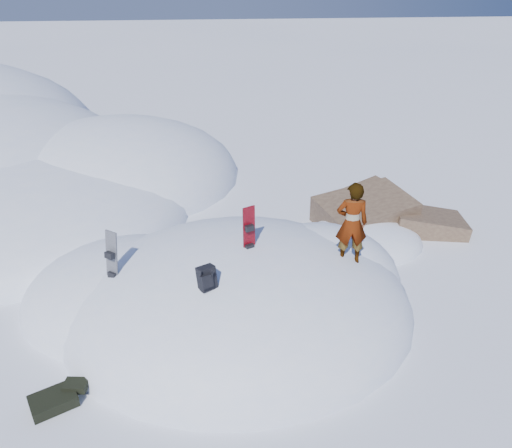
{
  "coord_description": "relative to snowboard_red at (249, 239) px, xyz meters",
  "views": [
    {
      "loc": [
        -0.48,
        -8.14,
        6.22
      ],
      "look_at": [
        0.38,
        0.3,
        1.79
      ],
      "focal_mm": 35.0,
      "sensor_mm": 36.0,
      "label": 1
    }
  ],
  "objects": [
    {
      "name": "ground",
      "position": [
        -0.22,
        0.02,
        -1.65
      ],
      "size": [
        120.0,
        120.0,
        0.0
      ],
      "primitive_type": "plane",
      "color": "white",
      "rests_on": "ground"
    },
    {
      "name": "snow_mound",
      "position": [
        -0.39,
        0.26,
        -1.65
      ],
      "size": [
        8.0,
        6.0,
        3.0
      ],
      "color": "white",
      "rests_on": "ground"
    },
    {
      "name": "rock_outcrop",
      "position": [
        3.5,
        3.03,
        -1.63
      ],
      "size": [
        4.68,
        4.41,
        1.68
      ],
      "color": "brown",
      "rests_on": "ground"
    },
    {
      "name": "snowboard_red",
      "position": [
        0.0,
        0.0,
        0.0
      ],
      "size": [
        0.24,
        0.21,
        1.35
      ],
      "rotation": [
        0.0,
        0.0,
        0.48
      ],
      "color": "red",
      "rests_on": "snow_mound"
    },
    {
      "name": "snowboard_dark",
      "position": [
        -2.56,
        -0.11,
        -0.37
      ],
      "size": [
        0.34,
        0.33,
        1.41
      ],
      "rotation": [
        0.0,
        0.0,
        -0.64
      ],
      "color": "black",
      "rests_on": "snow_mound"
    },
    {
      "name": "backpack",
      "position": [
        -0.81,
        -1.08,
        -0.11
      ],
      "size": [
        0.38,
        0.42,
        0.48
      ],
      "rotation": [
        0.0,
        0.0,
        0.47
      ],
      "color": "black",
      "rests_on": "snow_mound"
    },
    {
      "name": "gear_pile",
      "position": [
        -3.26,
        -2.11,
        -1.53
      ],
      "size": [
        0.93,
        0.74,
        0.24
      ],
      "rotation": [
        0.0,
        0.0,
        0.48
      ],
      "color": "black",
      "rests_on": "ground"
    },
    {
      "name": "person",
      "position": [
        1.92,
        -0.09,
        0.28
      ],
      "size": [
        0.65,
        0.47,
        1.64
      ],
      "primitive_type": "imported",
      "rotation": [
        0.0,
        0.0,
        3.0
      ],
      "color": "slate",
      "rests_on": "snow_mound"
    }
  ]
}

